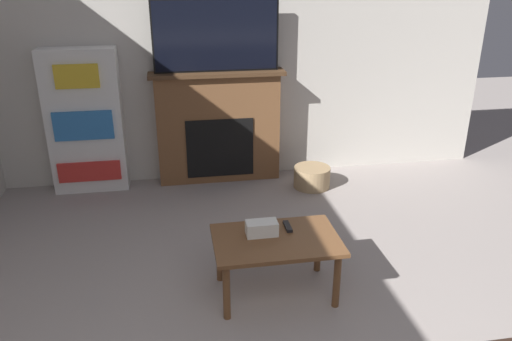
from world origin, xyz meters
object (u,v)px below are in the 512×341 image
at_px(fireplace, 218,127).
at_px(bookshelf, 85,122).
at_px(tv, 216,36).
at_px(storage_basket, 312,177).
at_px(coffee_table, 276,246).

bearing_deg(fireplace, bookshelf, -179.02).
height_order(tv, storage_basket, tv).
bearing_deg(coffee_table, bookshelf, 125.69).
xyz_separation_m(fireplace, coffee_table, (0.18, -2.15, -0.22)).
height_order(fireplace, bookshelf, bookshelf).
bearing_deg(bookshelf, storage_basket, -8.94).
relative_size(tv, storage_basket, 3.29).
distance_m(tv, bookshelf, 1.58).
bearing_deg(tv, storage_basket, -21.06).
xyz_separation_m(coffee_table, storage_basket, (0.77, 1.76, -0.27)).
height_order(tv, coffee_table, tv).
xyz_separation_m(tv, bookshelf, (-1.35, -0.00, -0.82)).
height_order(fireplace, tv, tv).
bearing_deg(storage_basket, tv, 158.94).
bearing_deg(fireplace, storage_basket, -22.11).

